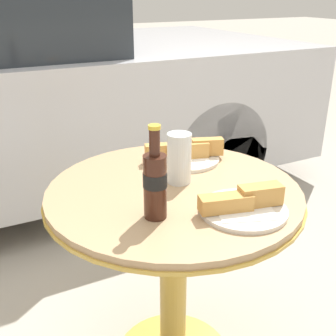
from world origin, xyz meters
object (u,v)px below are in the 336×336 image
object	(u,v)px
drinking_glass	(179,160)
lunch_plate_far	(243,205)
cola_bottle_left	(155,182)
bistro_table	(173,235)
lunch_plate_near	(186,154)

from	to	relation	value
drinking_glass	lunch_plate_far	bearing A→B (deg)	-75.77
cola_bottle_left	lunch_plate_far	world-z (taller)	cola_bottle_left
bistro_table	lunch_plate_near	distance (m)	0.29
lunch_plate_near	cola_bottle_left	bearing A→B (deg)	-130.71
cola_bottle_left	drinking_glass	size ratio (longest dim) A/B	1.60
bistro_table	cola_bottle_left	distance (m)	0.32
drinking_glass	lunch_plate_near	size ratio (longest dim) A/B	0.57
bistro_table	lunch_plate_far	world-z (taller)	lunch_plate_far
bistro_table	lunch_plate_far	distance (m)	0.30
cola_bottle_left	lunch_plate_far	distance (m)	0.25
bistro_table	lunch_plate_near	world-z (taller)	lunch_plate_near
cola_bottle_left	drinking_glass	distance (m)	0.23
cola_bottle_left	lunch_plate_near	world-z (taller)	cola_bottle_left
lunch_plate_near	drinking_glass	bearing A→B (deg)	-126.30
bistro_table	drinking_glass	bearing A→B (deg)	42.14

